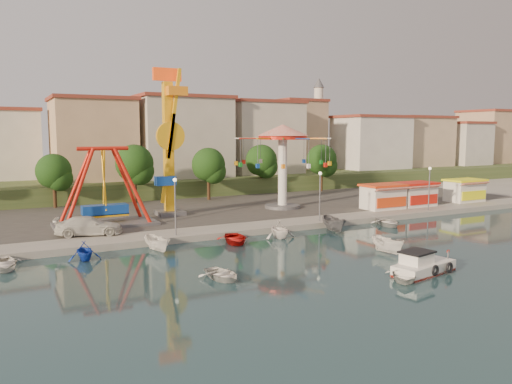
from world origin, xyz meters
TOP-DOWN VIEW (x-y plane):
  - ground at (0.00, 0.00)m, footprint 200.00×200.00m
  - quay_deck at (0.00, 62.00)m, footprint 200.00×100.00m
  - asphalt_pad at (0.00, 30.00)m, footprint 90.00×28.00m
  - hill_terrace at (0.00, 67.00)m, footprint 200.00×60.00m
  - pirate_ship_ride at (-12.78, 21.00)m, footprint 10.00×5.00m
  - kamikaze_tower at (-4.88, 23.97)m, footprint 3.46×3.10m
  - wave_swinger at (9.19, 22.82)m, footprint 11.60×11.60m
  - booth_left at (19.91, 16.49)m, footprint 5.40×3.78m
  - booth_mid at (25.27, 16.49)m, footprint 5.40×3.78m
  - booth_right at (34.45, 16.49)m, footprint 5.40×3.78m
  - lamp_post_1 at (-8.00, 13.00)m, footprint 0.14×0.14m
  - lamp_post_2 at (8.00, 13.00)m, footprint 0.14×0.14m
  - lamp_post_3 at (24.00, 13.00)m, footprint 0.14×0.14m
  - tree_1 at (-16.00, 36.24)m, footprint 4.35×4.35m
  - tree_2 at (-6.00, 35.81)m, footprint 5.02×5.02m
  - tree_3 at (4.00, 34.36)m, footprint 4.68×4.68m
  - tree_4 at (14.00, 37.35)m, footprint 4.86×4.86m
  - tree_5 at (24.00, 35.54)m, footprint 4.83×4.83m
  - building_1 at (-21.33, 51.38)m, footprint 12.33×9.01m
  - building_2 at (-8.19, 51.96)m, footprint 11.95×9.28m
  - building_3 at (5.60, 48.80)m, footprint 12.59×10.50m
  - building_4 at (19.07, 52.20)m, footprint 10.75×9.23m
  - building_5 at (32.37, 50.33)m, footprint 12.77×10.96m
  - building_6 at (44.15, 48.77)m, footprint 8.23×8.98m
  - building_7 at (56.03, 53.70)m, footprint 11.59×10.93m
  - building_8 at (69.93, 47.19)m, footprint 12.84×9.28m
  - building_9 at (83.46, 49.95)m, footprint 12.95×9.17m
  - minaret at (36.00, 54.00)m, footprint 2.80×2.80m
  - cabin_motorboat at (4.11, -5.29)m, footprint 5.46×2.95m
  - rowboat_a at (-9.07, -0.00)m, footprint 2.95×3.76m
  - rowboat_b at (1.77, -5.92)m, footprint 4.17×4.24m
  - skiff at (6.07, 0.37)m, footprint 1.52×3.69m
  - van at (-15.09, 16.69)m, footprint 6.30×3.63m
  - moored_boat_0 at (-22.32, 9.80)m, footprint 3.27×4.34m
  - moored_boat_1 at (-16.56, 9.80)m, footprint 2.53×2.91m
  - moored_boat_2 at (-10.67, 9.80)m, footprint 1.97×3.79m
  - moored_boat_3 at (-3.50, 9.80)m, footprint 3.87×4.71m
  - moored_boat_4 at (1.18, 9.80)m, footprint 3.02×3.45m
  - moored_boat_5 at (7.57, 9.80)m, footprint 2.36×4.41m
  - moored_boat_6 at (14.71, 9.80)m, footprint 3.89×4.65m

SIDE VIEW (x-z plane):
  - ground at x=0.00m, z-range 0.00..0.00m
  - quay_deck at x=0.00m, z-range 0.00..0.60m
  - rowboat_a at x=-9.07m, z-range 0.00..0.71m
  - rowboat_b at x=1.77m, z-range 0.00..0.72m
  - moored_boat_6 at x=14.71m, z-range 0.00..0.83m
  - moored_boat_3 at x=-3.50m, z-range 0.00..0.85m
  - moored_boat_0 at x=-22.32m, z-range 0.00..0.85m
  - cabin_motorboat at x=4.11m, z-range -0.42..1.40m
  - asphalt_pad at x=0.00m, z-range 0.60..0.61m
  - moored_boat_2 at x=-10.67m, z-range 0.00..1.39m
  - skiff at x=6.07m, z-range 0.00..1.40m
  - moored_boat_1 at x=-16.56m, z-range 0.00..1.51m
  - moored_boat_5 at x=7.57m, z-range 0.00..1.62m
  - moored_boat_4 at x=1.18m, z-range 0.00..1.73m
  - van at x=-15.09m, z-range 0.60..2.32m
  - hill_terrace at x=0.00m, z-range 0.00..3.00m
  - booth_left at x=19.91m, z-range 0.62..3.70m
  - booth_mid at x=25.27m, z-range 0.62..3.70m
  - booth_right at x=34.45m, z-range 0.62..3.70m
  - lamp_post_1 at x=-8.00m, z-range 0.60..5.60m
  - lamp_post_2 at x=8.00m, z-range 0.60..5.60m
  - lamp_post_3 at x=24.00m, z-range 0.60..5.60m
  - pirate_ship_ride at x=-12.78m, z-range 0.39..8.39m
  - tree_1 at x=-16.00m, z-range 1.80..8.60m
  - tree_3 at x=4.00m, z-range 1.90..9.21m
  - tree_5 at x=24.00m, z-range 1.94..9.48m
  - tree_4 at x=14.00m, z-range 1.95..9.55m
  - tree_2 at x=-6.00m, z-range 1.99..9.84m
  - building_1 at x=-21.33m, z-range 3.00..11.63m
  - building_7 at x=56.03m, z-range 3.00..11.76m
  - building_3 at x=5.60m, z-range 3.00..12.20m
  - building_9 at x=83.46m, z-range 3.00..12.21m
  - building_4 at x=19.07m, z-range 3.00..12.24m
  - wave_swinger at x=9.19m, z-range 3.00..13.40m
  - kamikaze_tower at x=-4.88m, z-range 0.36..16.86m
  - building_5 at x=32.37m, z-range 3.00..14.21m
  - building_2 at x=-8.19m, z-range 3.00..14.23m
  - building_6 at x=44.15m, z-range 3.00..15.36m
  - building_8 at x=69.93m, z-range 3.00..15.58m
  - minaret at x=36.00m, z-range 3.55..21.55m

